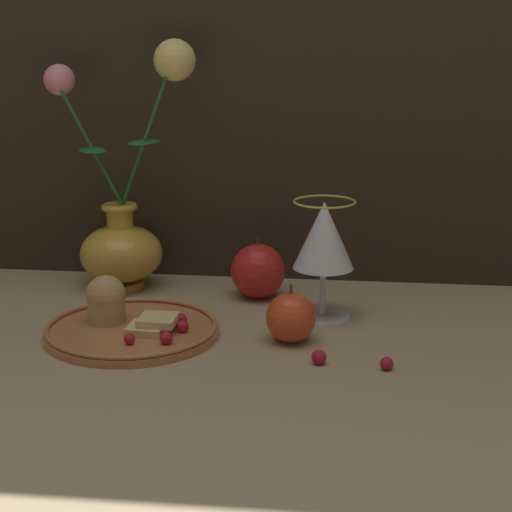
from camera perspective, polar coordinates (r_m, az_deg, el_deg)
name	(u,v)px	position (r m, az deg, el deg)	size (l,w,h in m)	color
ground_plane	(204,328)	(1.16, -3.51, -4.80)	(2.40, 2.40, 0.00)	#9E8966
vase	(124,219)	(1.32, -8.77, 2.46)	(0.23, 0.13, 0.38)	gold
plate_with_pastries	(127,323)	(1.14, -8.57, -4.44)	(0.23, 0.23, 0.07)	#B77042
wine_glass	(324,240)	(1.17, 4.54, 1.09)	(0.09, 0.09, 0.17)	silver
apple_beside_vase	(258,271)	(1.27, 0.13, -1.02)	(0.08, 0.08, 0.09)	red
apple_near_glass	(291,318)	(1.10, 2.33, -4.13)	(0.06, 0.06, 0.08)	#D14223
berry_near_plate	(319,357)	(1.04, 4.22, -6.73)	(0.02, 0.02, 0.02)	#AD192D
berry_front_center	(387,363)	(1.03, 8.70, -7.09)	(0.02, 0.02, 0.02)	#AD192D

